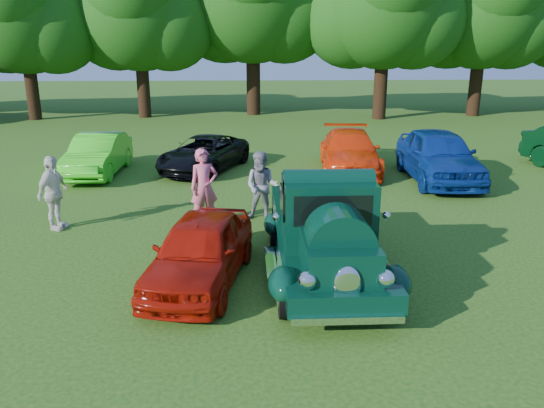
{
  "coord_description": "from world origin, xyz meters",
  "views": [
    {
      "loc": [
        -1.32,
        -9.44,
        4.37
      ],
      "look_at": [
        -0.8,
        1.4,
        1.1
      ],
      "focal_mm": 35.0,
      "sensor_mm": 36.0,
      "label": 1
    }
  ],
  "objects_px": {
    "hero_pickup": "(325,233)",
    "red_convertible": "(200,250)",
    "back_car_black": "(204,154)",
    "back_car_blue": "(438,155)",
    "spectator_white": "(53,193)",
    "spectator_pink": "(204,187)",
    "spectator_grey": "(262,186)",
    "back_car_lime": "(98,155)",
    "back_car_orange": "(349,151)"
  },
  "relations": [
    {
      "from": "back_car_lime",
      "to": "hero_pickup",
      "type": "bearing_deg",
      "value": -51.79
    },
    {
      "from": "spectator_white",
      "to": "back_car_blue",
      "type": "bearing_deg",
      "value": -51.85
    },
    {
      "from": "back_car_black",
      "to": "spectator_white",
      "type": "bearing_deg",
      "value": -94.88
    },
    {
      "from": "back_car_lime",
      "to": "spectator_grey",
      "type": "distance_m",
      "value": 7.71
    },
    {
      "from": "spectator_grey",
      "to": "spectator_pink",
      "type": "bearing_deg",
      "value": -155.97
    },
    {
      "from": "red_convertible",
      "to": "back_car_black",
      "type": "distance_m",
      "value": 9.52
    },
    {
      "from": "spectator_pink",
      "to": "spectator_white",
      "type": "relative_size",
      "value": 1.06
    },
    {
      "from": "back_car_lime",
      "to": "back_car_blue",
      "type": "xyz_separation_m",
      "value": [
        11.53,
        -1.42,
        0.16
      ]
    },
    {
      "from": "back_car_black",
      "to": "back_car_blue",
      "type": "bearing_deg",
      "value": 8.4
    },
    {
      "from": "red_convertible",
      "to": "back_car_orange",
      "type": "relative_size",
      "value": 0.77
    },
    {
      "from": "back_car_orange",
      "to": "spectator_pink",
      "type": "xyz_separation_m",
      "value": [
        -4.74,
        -5.68,
        0.25
      ]
    },
    {
      "from": "back_car_orange",
      "to": "back_car_black",
      "type": "bearing_deg",
      "value": -178.04
    },
    {
      "from": "hero_pickup",
      "to": "spectator_grey",
      "type": "xyz_separation_m",
      "value": [
        -1.13,
        3.43,
        0.04
      ]
    },
    {
      "from": "hero_pickup",
      "to": "back_car_orange",
      "type": "height_order",
      "value": "hero_pickup"
    },
    {
      "from": "back_car_orange",
      "to": "back_car_blue",
      "type": "bearing_deg",
      "value": -23.05
    },
    {
      "from": "back_car_lime",
      "to": "spectator_white",
      "type": "distance_m",
      "value": 5.82
    },
    {
      "from": "back_car_black",
      "to": "back_car_blue",
      "type": "xyz_separation_m",
      "value": [
        7.89,
        -1.89,
        0.24
      ]
    },
    {
      "from": "red_convertible",
      "to": "back_car_black",
      "type": "height_order",
      "value": "red_convertible"
    },
    {
      "from": "back_car_lime",
      "to": "back_car_orange",
      "type": "height_order",
      "value": "back_car_orange"
    },
    {
      "from": "red_convertible",
      "to": "spectator_pink",
      "type": "xyz_separation_m",
      "value": [
        -0.17,
        3.42,
        0.32
      ]
    },
    {
      "from": "spectator_pink",
      "to": "spectator_grey",
      "type": "height_order",
      "value": "spectator_pink"
    },
    {
      "from": "red_convertible",
      "to": "back_car_orange",
      "type": "xyz_separation_m",
      "value": [
        4.56,
        9.11,
        0.07
      ]
    },
    {
      "from": "back_car_black",
      "to": "back_car_blue",
      "type": "relative_size",
      "value": 0.88
    },
    {
      "from": "back_car_lime",
      "to": "spectator_grey",
      "type": "height_order",
      "value": "spectator_grey"
    },
    {
      "from": "spectator_white",
      "to": "hero_pickup",
      "type": "bearing_deg",
      "value": -99.02
    },
    {
      "from": "hero_pickup",
      "to": "back_car_blue",
      "type": "distance_m",
      "value": 8.8
    },
    {
      "from": "back_car_orange",
      "to": "hero_pickup",
      "type": "bearing_deg",
      "value": -97.48
    },
    {
      "from": "red_convertible",
      "to": "back_car_lime",
      "type": "distance_m",
      "value": 9.99
    },
    {
      "from": "spectator_white",
      "to": "spectator_grey",
      "type": "bearing_deg",
      "value": -68.29
    },
    {
      "from": "hero_pickup",
      "to": "back_car_orange",
      "type": "bearing_deg",
      "value": 76.29
    },
    {
      "from": "red_convertible",
      "to": "spectator_white",
      "type": "relative_size",
      "value": 2.07
    },
    {
      "from": "back_car_black",
      "to": "back_car_blue",
      "type": "height_order",
      "value": "back_car_blue"
    },
    {
      "from": "hero_pickup",
      "to": "back_car_black",
      "type": "distance_m",
      "value": 9.74
    },
    {
      "from": "spectator_pink",
      "to": "spectator_white",
      "type": "distance_m",
      "value": 3.64
    },
    {
      "from": "back_car_black",
      "to": "spectator_pink",
      "type": "xyz_separation_m",
      "value": [
        0.47,
        -6.07,
        0.36
      ]
    },
    {
      "from": "back_car_lime",
      "to": "back_car_orange",
      "type": "bearing_deg",
      "value": 1.43
    },
    {
      "from": "back_car_blue",
      "to": "spectator_white",
      "type": "xyz_separation_m",
      "value": [
        -11.05,
        -4.38,
        0.06
      ]
    },
    {
      "from": "red_convertible",
      "to": "spectator_white",
      "type": "height_order",
      "value": "spectator_white"
    },
    {
      "from": "back_car_black",
      "to": "back_car_lime",
      "type": "bearing_deg",
      "value": -150.67
    },
    {
      "from": "hero_pickup",
      "to": "back_car_black",
      "type": "height_order",
      "value": "hero_pickup"
    },
    {
      "from": "spectator_pink",
      "to": "hero_pickup",
      "type": "bearing_deg",
      "value": -70.35
    },
    {
      "from": "spectator_grey",
      "to": "spectator_white",
      "type": "relative_size",
      "value": 0.98
    },
    {
      "from": "back_car_blue",
      "to": "red_convertible",
      "type": "bearing_deg",
      "value": -130.68
    },
    {
      "from": "hero_pickup",
      "to": "back_car_lime",
      "type": "relative_size",
      "value": 1.2
    },
    {
      "from": "spectator_pink",
      "to": "spectator_grey",
      "type": "xyz_separation_m",
      "value": [
        1.45,
        0.26,
        -0.07
      ]
    },
    {
      "from": "spectator_pink",
      "to": "back_car_orange",
      "type": "bearing_deg",
      "value": 30.75
    },
    {
      "from": "hero_pickup",
      "to": "red_convertible",
      "type": "bearing_deg",
      "value": -173.95
    },
    {
      "from": "hero_pickup",
      "to": "back_car_orange",
      "type": "xyz_separation_m",
      "value": [
        2.16,
        8.85,
        -0.15
      ]
    },
    {
      "from": "red_convertible",
      "to": "back_car_blue",
      "type": "height_order",
      "value": "back_car_blue"
    },
    {
      "from": "back_car_lime",
      "to": "spectator_white",
      "type": "xyz_separation_m",
      "value": [
        0.48,
        -5.79,
        0.22
      ]
    }
  ]
}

